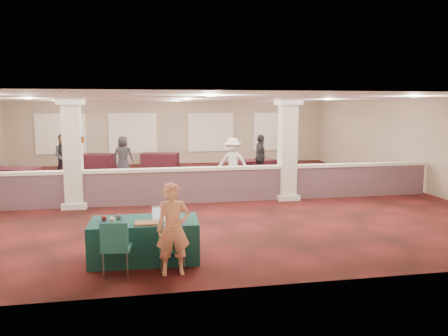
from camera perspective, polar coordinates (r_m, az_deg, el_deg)
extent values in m
plane|color=#4A1212|center=(15.02, -4.64, -3.29)|extent=(16.00, 16.00, 0.00)
cube|color=#7F6A58|center=(22.75, -6.75, 4.61)|extent=(16.00, 0.04, 3.20)
cube|color=#7F6A58|center=(6.95, 1.96, -3.19)|extent=(16.00, 0.04, 3.20)
cube|color=#7F6A58|center=(17.50, 22.38, 3.03)|extent=(0.04, 16.00, 3.20)
cube|color=white|center=(14.73, -4.78, 9.00)|extent=(16.00, 16.00, 0.02)
cube|color=#573B43|center=(13.47, -4.01, -2.45)|extent=(15.60, 0.20, 1.00)
cube|color=beige|center=(13.38, -4.03, -0.13)|extent=(15.60, 0.28, 0.10)
cube|color=beige|center=(13.38, -19.13, 1.81)|extent=(0.50, 0.50, 3.20)
cube|color=beige|center=(13.62, -18.83, -4.55)|extent=(0.70, 0.70, 0.16)
cube|color=beige|center=(13.31, -19.43, 8.24)|extent=(0.72, 0.72, 0.20)
cube|color=beige|center=(13.96, 8.28, 2.42)|extent=(0.50, 0.50, 3.20)
cube|color=beige|center=(14.19, 8.16, -3.70)|extent=(0.70, 0.70, 0.16)
cube|color=beige|center=(13.90, 8.41, 8.59)|extent=(0.72, 0.72, 0.20)
cylinder|color=brown|center=(13.39, -20.39, 3.48)|extent=(0.12, 0.12, 0.18)
cylinder|color=white|center=(13.39, -20.39, 3.48)|extent=(0.09, 0.09, 0.10)
cylinder|color=brown|center=(13.31, -18.01, 3.56)|extent=(0.12, 0.12, 0.18)
cylinder|color=white|center=(13.31, -18.01, 3.56)|extent=(0.09, 0.09, 0.10)
cube|color=#0F3833|center=(8.68, -10.32, -9.24)|extent=(2.09, 1.10, 0.79)
cube|color=#216161|center=(8.09, -6.70, -10.41)|extent=(0.53, 0.53, 0.05)
cube|color=#216161|center=(7.85, -7.12, -9.28)|extent=(0.38, 0.18, 0.39)
cylinder|color=gray|center=(8.05, -8.20, -12.13)|extent=(0.03, 0.03, 0.37)
cylinder|color=gray|center=(7.96, -5.83, -12.33)|extent=(0.03, 0.03, 0.37)
cylinder|color=gray|center=(8.36, -7.47, -11.35)|extent=(0.03, 0.03, 0.37)
cylinder|color=gray|center=(8.27, -5.18, -11.54)|extent=(0.03, 0.03, 0.37)
cube|color=#216161|center=(8.06, -13.81, -10.02)|extent=(0.55, 0.55, 0.06)
cube|color=#216161|center=(7.77, -14.16, -8.65)|extent=(0.48, 0.11, 0.47)
cylinder|color=gray|center=(8.00, -15.48, -12.20)|extent=(0.03, 0.03, 0.45)
cylinder|color=gray|center=(7.93, -12.51, -12.28)|extent=(0.03, 0.03, 0.45)
cylinder|color=gray|center=(8.37, -14.92, -11.24)|extent=(0.03, 0.03, 0.45)
cylinder|color=gray|center=(8.31, -12.09, -11.31)|extent=(0.03, 0.03, 0.45)
imported|color=#F18F68|center=(7.77, -6.65, -7.93)|extent=(0.60, 0.41, 1.64)
cube|color=black|center=(17.45, -25.96, -1.23)|extent=(2.08, 1.52, 0.76)
cube|color=black|center=(15.57, 2.58, -1.38)|extent=(2.07, 1.21, 0.80)
cube|color=black|center=(18.23, 15.60, -0.51)|extent=(1.63, 0.84, 0.65)
cube|color=black|center=(21.44, -16.52, 0.79)|extent=(1.95, 1.37, 0.72)
cube|color=black|center=(21.33, -8.35, 0.98)|extent=(1.90, 1.29, 0.70)
cube|color=black|center=(18.65, 4.24, 0.02)|extent=(1.86, 1.22, 0.69)
imported|color=black|center=(19.04, -20.10, 1.45)|extent=(0.94, 0.60, 1.84)
imported|color=silver|center=(16.46, 1.15, 0.87)|extent=(1.25, 0.95, 1.78)
imported|color=black|center=(17.49, 4.76, 1.38)|extent=(0.91, 1.20, 1.85)
imported|color=black|center=(18.94, -13.04, 1.51)|extent=(0.91, 0.59, 1.71)
cube|color=silver|center=(8.51, -8.20, -6.71)|extent=(0.36, 0.26, 0.02)
cube|color=silver|center=(8.60, -8.22, -5.67)|extent=(0.36, 0.03, 0.24)
cube|color=silver|center=(8.59, -8.22, -5.79)|extent=(0.32, 0.02, 0.21)
cube|color=#C7741F|center=(8.30, -10.07, -7.08)|extent=(0.44, 0.34, 0.03)
sphere|color=#BEB79D|center=(8.49, -14.45, -6.57)|extent=(0.12, 0.12, 0.12)
sphere|color=maroon|center=(8.67, -15.41, -6.34)|extent=(0.11, 0.11, 0.11)
sphere|color=#54555A|center=(8.71, -13.58, -6.19)|extent=(0.11, 0.11, 0.11)
cube|color=red|center=(8.28, -5.56, -7.11)|extent=(0.13, 0.04, 0.01)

